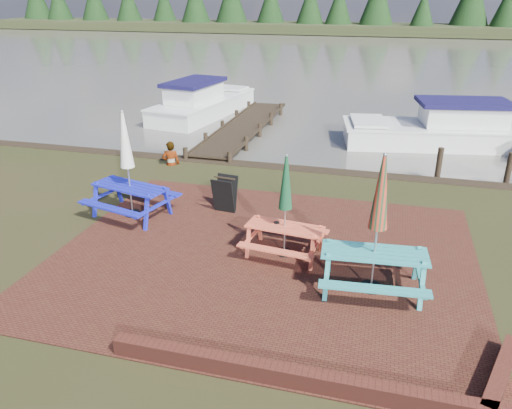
{
  "coord_description": "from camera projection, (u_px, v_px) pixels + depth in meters",
  "views": [
    {
      "loc": [
        2.33,
        -8.24,
        5.35
      ],
      "look_at": [
        -0.31,
        1.53,
        1.0
      ],
      "focal_mm": 35.0,
      "sensor_mm": 36.0,
      "label": 1
    }
  ],
  "objects": [
    {
      "name": "paving",
      "position": [
        263.0,
        257.0,
        10.87
      ],
      "size": [
        9.0,
        7.5,
        0.02
      ],
      "primitive_type": "cube",
      "color": "#3D1A13",
      "rests_on": "ground"
    },
    {
      "name": "person",
      "position": [
        170.0,
        142.0,
        16.32
      ],
      "size": [
        0.68,
        0.57,
        1.59
      ],
      "primitive_type": "imported",
      "rotation": [
        0.0,
        0.0,
        3.52
      ],
      "color": "gray",
      "rests_on": "ground"
    },
    {
      "name": "chalkboard",
      "position": [
        225.0,
        194.0,
        12.95
      ],
      "size": [
        0.61,
        0.62,
        0.94
      ],
      "rotation": [
        0.0,
        0.0,
        -0.12
      ],
      "color": "black",
      "rests_on": "ground"
    },
    {
      "name": "boat_jetty",
      "position": [
        202.0,
        104.0,
        23.7
      ],
      "size": [
        3.35,
        7.02,
        1.95
      ],
      "rotation": [
        0.0,
        0.0,
        -0.16
      ],
      "color": "silver",
      "rests_on": "ground"
    },
    {
      "name": "picnic_table_blue",
      "position": [
        129.0,
        181.0,
        12.51
      ],
      "size": [
        2.32,
        2.16,
        2.71
      ],
      "rotation": [
        0.0,
        0.0,
        -0.25
      ],
      "color": "#161CAB",
      "rests_on": "ground"
    },
    {
      "name": "picnic_table_red",
      "position": [
        285.0,
        222.0,
        10.66
      ],
      "size": [
        1.8,
        1.64,
        2.29
      ],
      "rotation": [
        0.0,
        0.0,
        -0.11
      ],
      "color": "#DC5538",
      "rests_on": "ground"
    },
    {
      "name": "far_treeline",
      "position": [
        382.0,
        7.0,
        67.24
      ],
      "size": [
        120.0,
        10.0,
        8.1
      ],
      "color": "black",
      "rests_on": "ground"
    },
    {
      "name": "brick_wall",
      "position": [
        348.0,
        378.0,
        7.27
      ],
      "size": [
        6.21,
        1.79,
        0.3
      ],
      "color": "#4C1E16",
      "rests_on": "ground"
    },
    {
      "name": "picnic_table_teal",
      "position": [
        375.0,
        246.0,
        9.31
      ],
      "size": [
        2.11,
        1.91,
        2.74
      ],
      "rotation": [
        0.0,
        0.0,
        0.08
      ],
      "color": "teal",
      "rests_on": "ground"
    },
    {
      "name": "ground",
      "position": [
        251.0,
        281.0,
        9.98
      ],
      "size": [
        120.0,
        120.0,
        0.0
      ],
      "primitive_type": "plane",
      "color": "black",
      "rests_on": "ground"
    },
    {
      "name": "water",
      "position": [
        367.0,
        58.0,
        42.81
      ],
      "size": [
        120.0,
        60.0,
        0.02
      ],
      "primitive_type": "cube",
      "color": "#45423B",
      "rests_on": "ground"
    },
    {
      "name": "jetty",
      "position": [
        243.0,
        127.0,
        20.78
      ],
      "size": [
        1.76,
        9.08,
        1.0
      ],
      "color": "black",
      "rests_on": "ground"
    },
    {
      "name": "boat_near",
      "position": [
        442.0,
        131.0,
        19.18
      ],
      "size": [
        7.44,
        3.64,
        1.93
      ],
      "rotation": [
        0.0,
        0.0,
        1.74
      ],
      "color": "silver",
      "rests_on": "ground"
    }
  ]
}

